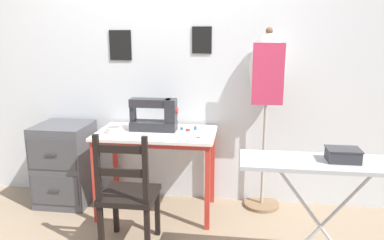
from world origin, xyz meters
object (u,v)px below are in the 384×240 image
(sewing_machine, at_px, (156,116))
(filing_cabinet, at_px, (65,164))
(dress_form, at_px, (267,80))
(fabric_bowl, at_px, (114,130))
(scissors, at_px, (202,138))
(wooden_chair, at_px, (128,195))
(ironing_board, at_px, (325,169))
(thread_spool_near_machine, at_px, (182,128))
(storage_box, at_px, (343,155))
(thread_spool_mid_table, at_px, (188,129))
(thread_spool_far_edge, at_px, (195,128))

(sewing_machine, relative_size, filing_cabinet, 0.55)
(dress_form, bearing_deg, fabric_bowl, -166.72)
(sewing_machine, height_order, scissors, sewing_machine)
(scissors, bearing_deg, filing_cabinet, 169.94)
(wooden_chair, bearing_deg, dress_form, 38.74)
(scissors, xyz_separation_m, ironing_board, (0.81, -0.70, 0.04))
(thread_spool_near_machine, bearing_deg, scissors, -49.01)
(fabric_bowl, bearing_deg, dress_form, 13.28)
(scissors, distance_m, storage_box, 1.15)
(wooden_chair, height_order, ironing_board, wooden_chair)
(thread_spool_mid_table, relative_size, ironing_board, 0.04)
(dress_form, bearing_deg, thread_spool_far_edge, -168.38)
(fabric_bowl, bearing_deg, thread_spool_far_edge, 14.75)
(thread_spool_far_edge, distance_m, storage_box, 1.37)
(ironing_board, height_order, storage_box, storage_box)
(thread_spool_near_machine, bearing_deg, wooden_chair, -113.65)
(thread_spool_near_machine, xyz_separation_m, ironing_board, (1.01, -0.93, 0.02))
(thread_spool_near_machine, distance_m, ironing_board, 1.38)
(thread_spool_far_edge, xyz_separation_m, wooden_chair, (-0.41, -0.69, -0.34))
(sewing_machine, height_order, thread_spool_near_machine, sewing_machine)
(thread_spool_far_edge, relative_size, dress_form, 0.02)
(thread_spool_near_machine, distance_m, filing_cabinet, 1.17)
(thread_spool_far_edge, bearing_deg, thread_spool_mid_table, -139.98)
(thread_spool_mid_table, distance_m, dress_form, 0.80)
(fabric_bowl, relative_size, storage_box, 0.71)
(sewing_machine, distance_m, wooden_chair, 0.78)
(dress_form, distance_m, ironing_board, 1.18)
(scissors, bearing_deg, thread_spool_mid_table, 125.27)
(fabric_bowl, distance_m, scissors, 0.76)
(scissors, relative_size, thread_spool_near_machine, 4.48)
(scissors, relative_size, dress_form, 0.09)
(storage_box, bearing_deg, ironing_board, -175.61)
(filing_cabinet, bearing_deg, ironing_board, -23.69)
(fabric_bowl, bearing_deg, sewing_machine, 19.44)
(scissors, distance_m, thread_spool_far_edge, 0.27)
(thread_spool_far_edge, distance_m, wooden_chair, 0.87)
(thread_spool_near_machine, distance_m, dress_form, 0.84)
(sewing_machine, distance_m, storage_box, 1.60)
(sewing_machine, distance_m, fabric_bowl, 0.37)
(fabric_bowl, distance_m, dress_form, 1.37)
(thread_spool_near_machine, relative_size, ironing_board, 0.03)
(sewing_machine, bearing_deg, ironing_board, -35.90)
(filing_cabinet, relative_size, ironing_board, 0.75)
(ironing_board, bearing_deg, sewing_machine, 144.10)
(sewing_machine, xyz_separation_m, dress_form, (0.94, 0.18, 0.30))
(fabric_bowl, relative_size, thread_spool_far_edge, 3.51)
(sewing_machine, xyz_separation_m, thread_spool_mid_table, (0.28, 0.01, -0.11))
(fabric_bowl, height_order, scissors, fabric_bowl)
(sewing_machine, bearing_deg, scissors, -24.85)
(thread_spool_near_machine, relative_size, dress_form, 0.02)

